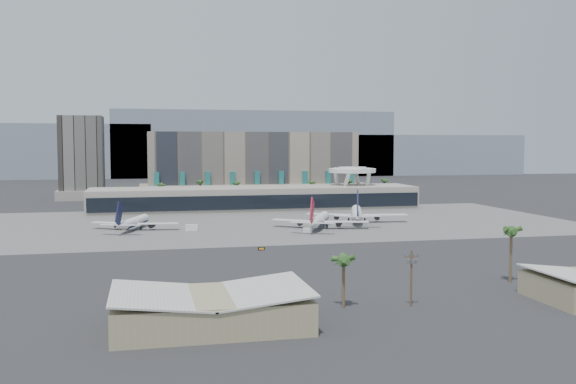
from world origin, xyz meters
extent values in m
plane|color=#232326|center=(0.00, 0.00, 0.00)|extent=(900.00, 900.00, 0.00)
cube|color=#5B5B59|center=(0.00, 55.00, 0.03)|extent=(260.00, 130.00, 0.06)
cube|color=gray|center=(-180.00, 470.00, 27.50)|extent=(260.00, 60.00, 55.00)
cube|color=gray|center=(60.00, 470.00, 35.00)|extent=(300.00, 60.00, 70.00)
cube|color=gray|center=(260.00, 470.00, 22.50)|extent=(220.00, 60.00, 45.00)
cube|color=tan|center=(10.00, 175.00, 21.00)|extent=(130.00, 22.00, 42.00)
cube|color=gray|center=(10.00, 173.00, 5.00)|extent=(140.00, 30.00, 10.00)
cube|color=#227573|center=(-50.00, 163.00, 9.00)|extent=(3.00, 2.00, 18.00)
cube|color=#227573|center=(-35.00, 163.00, 9.00)|extent=(3.00, 2.00, 18.00)
cube|color=#227573|center=(-20.00, 163.00, 9.00)|extent=(3.00, 2.00, 18.00)
cube|color=#227573|center=(-5.00, 163.00, 9.00)|extent=(3.00, 2.00, 18.00)
cube|color=#227573|center=(10.00, 163.00, 9.00)|extent=(3.00, 2.00, 18.00)
cube|color=#227573|center=(25.00, 163.00, 9.00)|extent=(3.00, 2.00, 18.00)
cube|color=#227573|center=(40.00, 163.00, 9.00)|extent=(3.00, 2.00, 18.00)
cube|color=#227573|center=(55.00, 163.00, 9.00)|extent=(3.00, 2.00, 18.00)
cube|color=#227573|center=(70.00, 163.00, 9.00)|extent=(3.00, 2.00, 18.00)
cube|color=black|center=(-95.00, 200.00, 26.00)|extent=(26.00, 26.00, 52.00)
cube|color=#B2AB9C|center=(-95.00, 200.00, 3.00)|extent=(30.00, 30.00, 6.00)
cube|color=#B2AB9C|center=(0.00, 110.00, 6.00)|extent=(170.00, 32.00, 12.00)
cube|color=black|center=(0.00, 93.80, 5.50)|extent=(168.00, 0.60, 7.00)
cube|color=black|center=(0.00, 110.00, 13.25)|extent=(170.00, 12.00, 2.50)
cylinder|color=white|center=(61.36, 122.36, 11.00)|extent=(6.98, 6.99, 21.89)
cylinder|color=white|center=(48.64, 122.36, 11.00)|extent=(6.98, 6.99, 21.89)
cylinder|color=white|center=(48.64, 109.64, 11.00)|extent=(6.98, 6.99, 21.89)
cylinder|color=white|center=(61.36, 109.64, 11.00)|extent=(6.98, 6.99, 21.89)
cylinder|color=white|center=(55.00, 116.00, 20.00)|extent=(26.00, 26.00, 2.20)
cylinder|color=white|center=(55.00, 116.00, 21.30)|extent=(16.00, 16.00, 1.20)
cylinder|color=brown|center=(-70.00, 145.00, 6.00)|extent=(0.70, 0.70, 12.00)
sphere|color=#2D5120|center=(-70.00, 145.00, 11.70)|extent=(2.80, 2.80, 2.80)
cylinder|color=brown|center=(-48.00, 145.00, 6.00)|extent=(0.70, 0.70, 12.00)
sphere|color=#2D5120|center=(-48.00, 145.00, 11.70)|extent=(2.80, 2.80, 2.80)
cylinder|color=brown|center=(-26.00, 145.00, 6.00)|extent=(0.70, 0.70, 12.00)
sphere|color=#2D5120|center=(-26.00, 145.00, 11.70)|extent=(2.80, 2.80, 2.80)
cylinder|color=brown|center=(-5.00, 145.00, 6.00)|extent=(0.70, 0.70, 12.00)
sphere|color=#2D5120|center=(-5.00, 145.00, 11.70)|extent=(2.80, 2.80, 2.80)
cylinder|color=brown|center=(18.00, 145.00, 6.00)|extent=(0.70, 0.70, 12.00)
sphere|color=#2D5120|center=(18.00, 145.00, 11.70)|extent=(2.80, 2.80, 2.80)
cylinder|color=brown|center=(40.00, 145.00, 6.00)|extent=(0.70, 0.70, 12.00)
sphere|color=#2D5120|center=(40.00, 145.00, 11.70)|extent=(2.80, 2.80, 2.80)
cylinder|color=brown|center=(62.00, 145.00, 6.00)|extent=(0.70, 0.70, 12.00)
sphere|color=#2D5120|center=(62.00, 145.00, 11.70)|extent=(2.80, 2.80, 2.80)
cylinder|color=brown|center=(85.00, 145.00, 6.00)|extent=(0.70, 0.70, 12.00)
sphere|color=#2D5120|center=(85.00, 145.00, 11.70)|extent=(2.80, 2.80, 2.80)
cube|color=tan|center=(-45.00, -102.00, 3.00)|extent=(36.00, 22.00, 6.00)
cube|color=silver|center=(-54.00, -102.00, 6.40)|extent=(18.65, 22.60, 2.30)
cube|color=silver|center=(-36.00, -102.00, 6.40)|extent=(18.65, 22.60, 2.30)
cube|color=silver|center=(34.50, -100.00, 5.90)|extent=(15.55, 20.60, 1.98)
cylinder|color=#4C3826|center=(-2.00, -96.00, 6.00)|extent=(0.44, 0.44, 12.00)
cube|color=#4C3826|center=(-2.00, -96.00, 10.60)|extent=(3.20, 0.22, 0.22)
cylinder|color=slate|center=(-2.90, -96.35, 9.60)|extent=(0.56, 0.56, 0.90)
cylinder|color=slate|center=(-2.00, -96.35, 9.60)|extent=(0.56, 0.56, 0.90)
cylinder|color=slate|center=(-1.10, -96.35, 9.60)|extent=(0.56, 0.56, 0.90)
cylinder|color=black|center=(-3.40, -96.00, 10.85)|extent=(0.12, 0.12, 0.30)
cylinder|color=black|center=(-0.60, -96.00, 10.85)|extent=(0.12, 0.12, 0.30)
cylinder|color=white|center=(-60.93, 43.24, 3.23)|extent=(11.20, 24.35, 3.59)
cylinder|color=#0F1133|center=(-60.93, 43.24, 3.10)|extent=(10.97, 23.87, 3.52)
cone|color=white|center=(-56.46, 56.55, 3.23)|extent=(4.69, 4.97, 3.59)
cone|color=white|center=(-65.97, 28.24, 3.50)|extent=(5.97, 8.80, 3.59)
cube|color=white|center=(-70.57, 45.54, 2.69)|extent=(15.74, 11.31, 0.31)
cube|color=white|center=(-51.85, 39.25, 2.69)|extent=(16.46, 5.41, 0.31)
cylinder|color=black|center=(-67.88, 45.10, 1.79)|extent=(3.01, 4.03, 1.97)
cylinder|color=black|center=(-54.26, 40.53, 1.79)|extent=(3.01, 4.03, 1.97)
cube|color=#0F1133|center=(-66.40, 26.96, 8.17)|extent=(3.02, 7.87, 9.45)
cube|color=white|center=(-70.08, 28.67, 3.95)|extent=(7.30, 4.98, 0.22)
cube|color=white|center=(-62.42, 26.10, 3.95)|extent=(7.42, 3.26, 0.22)
cylinder|color=black|center=(-57.89, 52.29, 0.72)|extent=(0.45, 0.45, 1.44)
cylinder|color=black|center=(-63.93, 43.31, 0.72)|extent=(0.63, 0.63, 1.44)
cylinder|color=black|center=(-58.49, 41.48, 0.72)|extent=(0.63, 0.63, 1.44)
cylinder|color=white|center=(13.20, 31.52, 3.60)|extent=(14.92, 26.50, 4.00)
cylinder|color=#0F1133|center=(13.20, 31.52, 3.45)|extent=(14.62, 25.97, 3.92)
cone|color=white|center=(19.66, 45.76, 3.60)|extent=(5.50, 5.75, 4.00)
cone|color=white|center=(5.91, 15.45, 3.90)|extent=(7.36, 9.85, 4.00)
cube|color=white|center=(2.77, 35.16, 3.00)|extent=(16.86, 13.90, 0.35)
cube|color=white|center=(22.80, 26.06, 3.00)|extent=(18.44, 7.78, 0.35)
cylinder|color=black|center=(5.71, 34.37, 2.00)|extent=(3.66, 4.55, 2.20)
cylinder|color=black|center=(20.28, 27.76, 2.00)|extent=(3.66, 4.55, 2.20)
cube|color=maroon|center=(5.29, 14.09, 9.10)|extent=(4.21, 8.48, 10.53)
cube|color=white|center=(1.40, 16.40, 4.40)|extent=(7.93, 6.15, 0.25)
cube|color=white|center=(9.59, 12.68, 4.40)|extent=(8.30, 4.37, 0.25)
cylinder|color=black|center=(17.60, 41.21, 0.80)|extent=(0.50, 0.50, 1.60)
cylinder|color=black|center=(9.87, 31.93, 0.80)|extent=(0.70, 0.70, 1.60)
cylinder|color=black|center=(15.70, 29.29, 0.80)|extent=(0.70, 0.70, 1.60)
cylinder|color=white|center=(34.92, 48.61, 4.00)|extent=(13.51, 30.18, 4.44)
cylinder|color=#0F1133|center=(34.92, 48.61, 3.83)|extent=(13.24, 29.58, 4.35)
cone|color=white|center=(40.25, 65.14, 4.00)|extent=(5.76, 6.12, 4.44)
cone|color=white|center=(28.92, 29.98, 4.33)|extent=(7.29, 10.87, 4.44)
cube|color=white|center=(22.96, 51.30, 3.33)|extent=(19.54, 13.80, 0.39)
cube|color=white|center=(46.21, 43.81, 3.33)|extent=(20.33, 6.46, 0.39)
cylinder|color=black|center=(26.30, 50.81, 2.22)|extent=(3.69, 4.98, 2.44)
cylinder|color=black|center=(43.21, 45.36, 2.22)|extent=(3.69, 4.98, 2.44)
cube|color=#0F1133|center=(28.41, 28.39, 10.10)|extent=(3.62, 9.77, 11.69)
cube|color=white|center=(23.82, 30.45, 4.88)|extent=(9.06, 6.07, 0.28)
cube|color=white|center=(33.33, 27.39, 4.88)|extent=(9.17, 3.93, 0.28)
cylinder|color=black|center=(38.55, 59.86, 0.89)|extent=(0.56, 0.56, 1.78)
cylinder|color=black|center=(31.20, 48.65, 0.89)|extent=(0.78, 0.78, 1.78)
cylinder|color=black|center=(37.96, 46.47, 0.89)|extent=(0.78, 0.78, 1.78)
cube|color=white|center=(-38.86, 34.88, 1.19)|extent=(5.04, 2.77, 2.38)
cube|color=white|center=(4.93, 19.75, 0.88)|extent=(3.73, 2.55, 1.76)
cube|color=black|center=(-20.15, -18.04, 0.51)|extent=(2.28, 0.51, 1.03)
cube|color=orange|center=(-20.15, -18.23, 0.51)|extent=(1.64, 0.20, 0.62)
cylinder|color=black|center=(-20.97, -18.04, 0.31)|extent=(0.12, 0.12, 0.62)
cylinder|color=black|center=(-19.33, -18.04, 0.31)|extent=(0.12, 0.12, 0.62)
cylinder|color=brown|center=(-16.35, -94.00, 5.18)|extent=(0.70, 0.70, 10.36)
sphere|color=#2D5120|center=(-16.35, -94.00, 10.06)|extent=(2.80, 2.80, 2.80)
cylinder|color=brown|center=(31.71, -79.36, 6.54)|extent=(0.70, 0.70, 13.07)
sphere|color=#2D5120|center=(31.71, -79.36, 12.77)|extent=(2.80, 2.80, 2.80)
camera|label=1|loc=(-56.69, -220.89, 34.21)|focal=40.00mm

